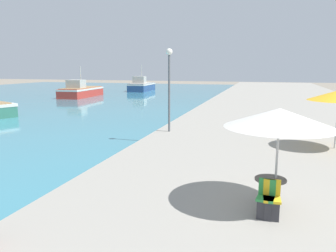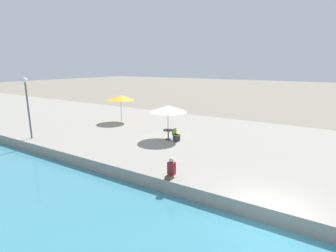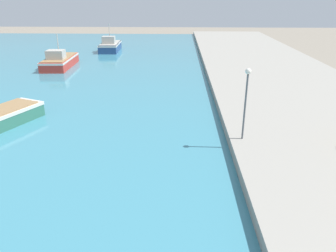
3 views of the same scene
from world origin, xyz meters
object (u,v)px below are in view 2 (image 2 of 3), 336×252
at_px(lamppost, 27,98).
at_px(cafe_chair_left, 176,137).
at_px(cafe_table, 168,133).
at_px(person_at_quay, 171,169).
at_px(cafe_umbrella_pink, 168,109).
at_px(cafe_umbrella_white, 121,98).
at_px(cafe_chair_right, 177,137).

bearing_deg(lamppost, cafe_chair_left, -61.74).
distance_m(cafe_table, person_at_quay, 6.77).
xyz_separation_m(cafe_umbrella_pink, cafe_table, (-0.13, -0.11, -1.78)).
xyz_separation_m(cafe_umbrella_pink, lamppost, (-5.42, 8.82, 0.78)).
bearing_deg(lamppost, cafe_umbrella_white, -11.68).
relative_size(cafe_chair_right, lamppost, 0.20).
height_order(cafe_table, lamppost, lamppost).
distance_m(person_at_quay, lamppost, 12.93).
bearing_deg(cafe_umbrella_white, lamppost, 168.32).
height_order(cafe_umbrella_white, cafe_chair_left, cafe_umbrella_white).
xyz_separation_m(cafe_chair_left, person_at_quay, (-5.54, -3.02, 0.13)).
bearing_deg(cafe_table, lamppost, 120.67).
relative_size(cafe_umbrella_white, cafe_table, 3.27).
bearing_deg(cafe_umbrella_pink, lamppost, 121.58).
bearing_deg(cafe_umbrella_pink, cafe_chair_left, -106.20).
bearing_deg(cafe_chair_left, cafe_umbrella_white, -101.67).
relative_size(cafe_umbrella_pink, lamppost, 0.61).
distance_m(cafe_umbrella_pink, cafe_table, 1.79).
bearing_deg(cafe_chair_left, cafe_chair_right, -174.36).
distance_m(cafe_table, cafe_chair_left, 0.75).
distance_m(cafe_umbrella_white, person_at_quay, 14.01).
bearing_deg(cafe_chair_right, cafe_umbrella_white, -112.03).
xyz_separation_m(cafe_chair_right, lamppost, (-5.32, 9.65, 2.77)).
bearing_deg(cafe_umbrella_pink, person_at_quay, -146.38).
height_order(cafe_umbrella_pink, cafe_table, cafe_umbrella_pink).
distance_m(cafe_umbrella_white, cafe_table, 8.00).
relative_size(cafe_umbrella_pink, cafe_table, 3.46).
height_order(cafe_chair_left, lamppost, lamppost).
height_order(cafe_table, cafe_chair_left, cafe_chair_left).
relative_size(cafe_table, person_at_quay, 0.78).
bearing_deg(person_at_quay, cafe_umbrella_pink, 33.62).
relative_size(cafe_umbrella_white, cafe_chair_right, 2.87).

